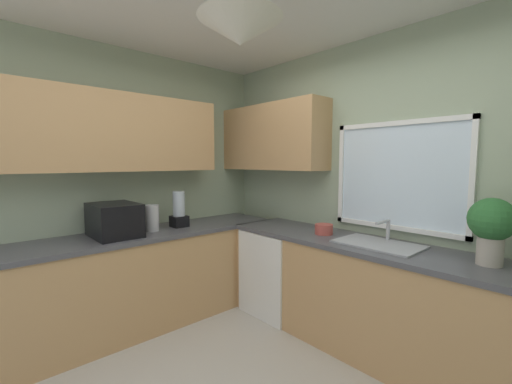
{
  "coord_description": "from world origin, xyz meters",
  "views": [
    {
      "loc": [
        1.35,
        -1.1,
        1.54
      ],
      "look_at": [
        -0.56,
        0.61,
        1.3
      ],
      "focal_mm": 23.0,
      "sensor_mm": 36.0,
      "label": 1
    }
  ],
  "objects_px": {
    "microwave": "(114,220)",
    "potted_plant": "(492,225)",
    "dishwasher": "(280,271)",
    "sink_assembly": "(378,243)",
    "bowl": "(324,229)",
    "blender_appliance": "(179,211)",
    "kettle": "(152,218)"
  },
  "relations": [
    {
      "from": "sink_assembly",
      "to": "bowl",
      "type": "bearing_deg",
      "value": -179.32
    },
    {
      "from": "dishwasher",
      "to": "microwave",
      "type": "bearing_deg",
      "value": -115.16
    },
    {
      "from": "sink_assembly",
      "to": "blender_appliance",
      "type": "relative_size",
      "value": 1.76
    },
    {
      "from": "blender_appliance",
      "to": "sink_assembly",
      "type": "bearing_deg",
      "value": 25.49
    },
    {
      "from": "sink_assembly",
      "to": "bowl",
      "type": "distance_m",
      "value": 0.52
    },
    {
      "from": "microwave",
      "to": "bowl",
      "type": "distance_m",
      "value": 1.86
    },
    {
      "from": "microwave",
      "to": "sink_assembly",
      "type": "relative_size",
      "value": 0.76
    },
    {
      "from": "potted_plant",
      "to": "blender_appliance",
      "type": "height_order",
      "value": "potted_plant"
    },
    {
      "from": "microwave",
      "to": "blender_appliance",
      "type": "xyz_separation_m",
      "value": [
        0.0,
        0.63,
        0.02
      ]
    },
    {
      "from": "sink_assembly",
      "to": "bowl",
      "type": "relative_size",
      "value": 3.93
    },
    {
      "from": "bowl",
      "to": "microwave",
      "type": "bearing_deg",
      "value": -129.44
    },
    {
      "from": "sink_assembly",
      "to": "kettle",
      "type": "bearing_deg",
      "value": -146.78
    },
    {
      "from": "microwave",
      "to": "sink_assembly",
      "type": "xyz_separation_m",
      "value": [
        1.7,
        1.44,
        -0.13
      ]
    },
    {
      "from": "dishwasher",
      "to": "sink_assembly",
      "type": "relative_size",
      "value": 1.33
    },
    {
      "from": "microwave",
      "to": "sink_assembly",
      "type": "distance_m",
      "value": 2.23
    },
    {
      "from": "dishwasher",
      "to": "microwave",
      "type": "distance_m",
      "value": 1.67
    },
    {
      "from": "kettle",
      "to": "bowl",
      "type": "xyz_separation_m",
      "value": [
        1.16,
        1.09,
        -0.08
      ]
    },
    {
      "from": "kettle",
      "to": "sink_assembly",
      "type": "xyz_separation_m",
      "value": [
        1.68,
        1.1,
        -0.11
      ]
    },
    {
      "from": "sink_assembly",
      "to": "blender_appliance",
      "type": "xyz_separation_m",
      "value": [
        -1.7,
        -0.81,
        0.15
      ]
    },
    {
      "from": "bowl",
      "to": "dishwasher",
      "type": "bearing_deg",
      "value": -176.7
    },
    {
      "from": "potted_plant",
      "to": "bowl",
      "type": "distance_m",
      "value": 1.26
    },
    {
      "from": "kettle",
      "to": "potted_plant",
      "type": "xyz_separation_m",
      "value": [
        2.4,
        1.14,
        0.14
      ]
    },
    {
      "from": "microwave",
      "to": "blender_appliance",
      "type": "bearing_deg",
      "value": 90.0
    },
    {
      "from": "kettle",
      "to": "blender_appliance",
      "type": "relative_size",
      "value": 0.69
    },
    {
      "from": "microwave",
      "to": "potted_plant",
      "type": "distance_m",
      "value": 2.84
    },
    {
      "from": "kettle",
      "to": "microwave",
      "type": "bearing_deg",
      "value": -93.36
    },
    {
      "from": "blender_appliance",
      "to": "dishwasher",
      "type": "bearing_deg",
      "value": 49.57
    },
    {
      "from": "potted_plant",
      "to": "kettle",
      "type": "bearing_deg",
      "value": -154.52
    },
    {
      "from": "microwave",
      "to": "potted_plant",
      "type": "xyz_separation_m",
      "value": [
        2.42,
        1.48,
        0.12
      ]
    },
    {
      "from": "dishwasher",
      "to": "kettle",
      "type": "distance_m",
      "value": 1.37
    },
    {
      "from": "blender_appliance",
      "to": "bowl",
      "type": "bearing_deg",
      "value": 34.29
    },
    {
      "from": "microwave",
      "to": "potted_plant",
      "type": "height_order",
      "value": "potted_plant"
    }
  ]
}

